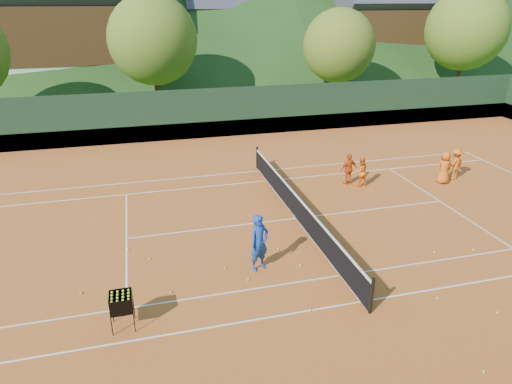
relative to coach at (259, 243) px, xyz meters
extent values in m
plane|color=#2F5219|center=(2.34, 3.09, -0.95)|extent=(400.00, 400.00, 0.00)
cube|color=#BB581E|center=(2.34, 3.09, -0.94)|extent=(40.00, 24.00, 0.02)
imported|color=#1941A6|center=(0.00, 0.00, 0.00)|extent=(0.80, 0.69, 1.86)
imported|color=orange|center=(6.25, 5.56, -0.24)|extent=(0.69, 0.55, 1.37)
imported|color=#E55514|center=(5.82, 5.90, -0.21)|extent=(0.90, 0.52, 1.45)
imported|color=orange|center=(10.08, 4.87, -0.17)|extent=(0.80, 0.57, 1.53)
imported|color=orange|center=(10.88, 5.17, -0.17)|extent=(1.12, 0.86, 1.53)
sphere|color=#C4F228|center=(0.93, 0.94, -0.90)|extent=(0.07, 0.07, 0.07)
sphere|color=#C4F228|center=(-2.81, -0.62, -0.90)|extent=(0.07, 0.07, 0.07)
sphere|color=#C4F228|center=(-1.02, 0.27, -0.90)|extent=(0.07, 0.07, 0.07)
sphere|color=#C4F228|center=(5.67, -3.81, -0.90)|extent=(0.07, 0.07, 0.07)
sphere|color=#C4F228|center=(5.94, -0.57, -0.90)|extent=(0.07, 0.07, 0.07)
sphere|color=#C4F228|center=(7.32, -0.76, -0.90)|extent=(0.07, 0.07, 0.07)
sphere|color=#C4F228|center=(3.83, -5.52, -0.90)|extent=(0.07, 0.07, 0.07)
sphere|color=#C4F228|center=(3.38, -2.02, -0.90)|extent=(0.07, 0.07, 0.07)
sphere|color=#C4F228|center=(4.49, -2.83, -0.90)|extent=(0.07, 0.07, 0.07)
sphere|color=#C4F228|center=(-4.01, 2.27, -0.90)|extent=(0.07, 0.07, 0.07)
sphere|color=#C4F228|center=(-0.50, -0.58, -0.90)|extent=(0.07, 0.07, 0.07)
sphere|color=#C4F228|center=(-5.34, 0.02, -0.90)|extent=(0.07, 0.07, 0.07)
sphere|color=#C4F228|center=(-3.32, 1.42, -0.90)|extent=(0.07, 0.07, 0.07)
sphere|color=#C4F228|center=(1.32, -0.20, -0.90)|extent=(0.07, 0.07, 0.07)
sphere|color=#C4F228|center=(2.58, -2.44, -0.90)|extent=(0.07, 0.07, 0.07)
sphere|color=#C4F228|center=(0.81, -2.41, -0.90)|extent=(0.07, 0.07, 0.07)
cube|color=white|center=(2.34, -2.39, -0.93)|extent=(23.77, 0.06, 0.00)
cube|color=white|center=(2.34, 8.58, -0.93)|extent=(23.77, 0.06, 0.00)
cube|color=silver|center=(2.34, -1.02, -0.93)|extent=(23.77, 0.06, 0.00)
cube|color=white|center=(2.34, 7.21, -0.93)|extent=(23.77, 0.06, 0.00)
cube|color=white|center=(-4.06, 3.09, -0.93)|extent=(0.06, 8.23, 0.00)
cube|color=silver|center=(8.74, 3.09, -0.93)|extent=(0.06, 8.23, 0.00)
cube|color=white|center=(2.34, 3.09, -0.93)|extent=(12.80, 0.06, 0.00)
cube|color=white|center=(2.34, 3.09, -0.93)|extent=(0.06, 10.97, 0.00)
cube|color=black|center=(2.34, 3.09, -0.48)|extent=(0.03, 11.97, 0.90)
cube|color=white|center=(2.34, 3.09, -0.01)|extent=(0.05, 11.97, 0.06)
cylinder|color=black|center=(2.34, -2.89, -0.38)|extent=(0.10, 0.10, 1.10)
cylinder|color=black|center=(2.34, 9.08, -0.38)|extent=(0.10, 0.10, 1.10)
cube|color=black|center=(2.34, 15.09, 0.57)|extent=(40.00, 0.05, 3.00)
cube|color=#1A5C24|center=(2.34, 15.09, -0.43)|extent=(40.40, 0.05, 1.00)
cylinder|color=black|center=(-4.39, -2.07, -0.66)|extent=(0.02, 0.02, 0.55)
cylinder|color=black|center=(-3.84, -2.07, -0.66)|extent=(0.02, 0.02, 0.55)
cylinder|color=black|center=(-4.39, -1.52, -0.66)|extent=(0.02, 0.02, 0.55)
cylinder|color=black|center=(-3.84, -1.52, -0.66)|extent=(0.02, 0.02, 0.55)
cube|color=black|center=(-4.11, -1.79, -0.38)|extent=(0.55, 0.55, 0.02)
cube|color=black|center=(-4.11, -2.07, -0.16)|extent=(0.55, 0.02, 0.45)
cube|color=black|center=(-4.11, -1.52, -0.16)|extent=(0.55, 0.02, 0.45)
cube|color=black|center=(-4.39, -1.79, -0.16)|extent=(0.02, 0.55, 0.45)
cube|color=black|center=(-3.84, -1.79, -0.16)|extent=(0.02, 0.55, 0.45)
sphere|color=#CCE526|center=(-4.32, -2.00, 0.03)|extent=(0.07, 0.07, 0.07)
sphere|color=#CCE526|center=(-4.32, -1.86, 0.03)|extent=(0.07, 0.07, 0.07)
sphere|color=#CCE526|center=(-4.32, -1.72, 0.03)|extent=(0.07, 0.07, 0.07)
sphere|color=#CCE526|center=(-4.32, -1.59, 0.03)|extent=(0.07, 0.07, 0.07)
sphere|color=#CCE526|center=(-4.18, -2.00, 0.03)|extent=(0.07, 0.07, 0.07)
sphere|color=#CCE526|center=(-4.18, -1.86, 0.03)|extent=(0.07, 0.07, 0.07)
sphere|color=#CCE526|center=(-4.18, -1.72, 0.03)|extent=(0.07, 0.07, 0.07)
sphere|color=#CCE526|center=(-4.18, -1.59, 0.03)|extent=(0.07, 0.07, 0.07)
sphere|color=#CCE526|center=(-4.05, -2.00, 0.03)|extent=(0.07, 0.07, 0.07)
sphere|color=#CCE526|center=(-4.05, -1.86, 0.03)|extent=(0.07, 0.07, 0.07)
sphere|color=#CCE526|center=(-4.05, -1.72, 0.03)|extent=(0.07, 0.07, 0.07)
sphere|color=#CCE526|center=(-4.05, -1.59, 0.03)|extent=(0.07, 0.07, 0.07)
sphere|color=#CCE526|center=(-3.91, -2.00, 0.03)|extent=(0.07, 0.07, 0.07)
sphere|color=#CCE526|center=(-3.91, -1.86, 0.03)|extent=(0.07, 0.07, 0.07)
sphere|color=#CCE526|center=(-3.91, -1.72, 0.03)|extent=(0.07, 0.07, 0.07)
sphere|color=#CCE526|center=(-3.91, -1.59, 0.03)|extent=(0.07, 0.07, 0.07)
cube|color=beige|center=(-7.66, 33.09, 0.49)|extent=(12.00, 9.00, 2.88)
cube|color=#37200F|center=(-7.66, 33.09, 4.17)|extent=(12.24, 9.18, 4.48)
cube|color=beige|center=(8.34, 37.09, 0.31)|extent=(11.00, 8.00, 2.52)
cube|color=#35200E|center=(8.34, 37.09, 3.53)|extent=(11.22, 8.16, 3.92)
cube|color=#3D3D44|center=(8.34, 37.09, 6.09)|extent=(12.65, 8.82, 8.82)
cube|color=beige|center=(22.34, 33.09, 0.40)|extent=(10.00, 8.00, 2.70)
cube|color=#3A230F|center=(22.34, 33.09, 3.85)|extent=(10.20, 8.16, 4.20)
cube|color=#3F3F46|center=(22.34, 33.09, 6.55)|extent=(11.50, 8.82, 8.82)
cylinder|color=#3D2818|center=(-1.66, 23.09, 0.49)|extent=(0.36, 0.36, 2.88)
sphere|color=#446E1D|center=(-1.66, 23.09, 4.25)|extent=(6.40, 6.40, 6.40)
cylinder|color=#3F2719|center=(12.34, 22.09, 0.31)|extent=(0.36, 0.36, 2.52)
sphere|color=#4F701E|center=(12.34, 22.09, 3.60)|extent=(5.60, 5.60, 5.60)
cylinder|color=#3E2818|center=(24.34, 23.09, 0.58)|extent=(0.36, 0.36, 3.06)
sphere|color=#48741F|center=(24.34, 23.09, 4.57)|extent=(6.80, 6.80, 6.80)
camera|label=1|loc=(-3.22, -11.90, 6.93)|focal=32.00mm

